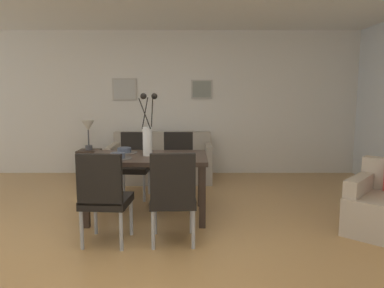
% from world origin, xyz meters
% --- Properties ---
extents(ground_plane, '(9.00, 9.00, 0.00)m').
position_xyz_m(ground_plane, '(0.00, 0.00, 0.00)').
color(ground_plane, tan).
extents(back_wall_panel, '(9.00, 0.10, 2.60)m').
position_xyz_m(back_wall_panel, '(0.00, 3.25, 1.30)').
color(back_wall_panel, silver).
rests_on(back_wall_panel, ground).
extents(dining_table, '(1.40, 0.89, 0.74)m').
position_xyz_m(dining_table, '(0.05, 0.81, 0.65)').
color(dining_table, '#33261E').
rests_on(dining_table, ground).
extents(dining_chair_near_left, '(0.47, 0.47, 0.92)m').
position_xyz_m(dining_chair_near_left, '(-0.26, -0.04, 0.51)').
color(dining_chair_near_left, black).
rests_on(dining_chair_near_left, ground).
extents(dining_chair_near_right, '(0.47, 0.47, 0.92)m').
position_xyz_m(dining_chair_near_right, '(-0.25, 1.67, 0.51)').
color(dining_chair_near_right, black).
rests_on(dining_chair_near_right, ground).
extents(dining_chair_far_left, '(0.46, 0.46, 0.92)m').
position_xyz_m(dining_chair_far_left, '(0.40, -0.02, 0.51)').
color(dining_chair_far_left, black).
rests_on(dining_chair_far_left, ground).
extents(dining_chair_far_right, '(0.45, 0.45, 0.92)m').
position_xyz_m(dining_chair_far_right, '(0.38, 1.67, 0.51)').
color(dining_chair_far_right, black).
rests_on(dining_chair_far_right, ground).
extents(centerpiece_vase, '(0.21, 0.23, 0.73)m').
position_xyz_m(centerpiece_vase, '(0.06, 0.81, 1.02)').
color(centerpiece_vase, white).
rests_on(centerpiece_vase, dining_table).
extents(placemat_near_left, '(0.32, 0.32, 0.01)m').
position_xyz_m(placemat_near_left, '(-0.26, 0.61, 0.74)').
color(placemat_near_left, '#4C4742').
rests_on(placemat_near_left, dining_table).
extents(bowl_near_left, '(0.17, 0.17, 0.07)m').
position_xyz_m(bowl_near_left, '(-0.26, 0.61, 0.78)').
color(bowl_near_left, '#475166').
rests_on(bowl_near_left, dining_table).
extents(placemat_near_right, '(0.32, 0.32, 0.01)m').
position_xyz_m(placemat_near_right, '(-0.26, 1.01, 0.74)').
color(placemat_near_right, '#4C4742').
rests_on(placemat_near_right, dining_table).
extents(bowl_near_right, '(0.17, 0.17, 0.07)m').
position_xyz_m(bowl_near_right, '(-0.26, 1.01, 0.78)').
color(bowl_near_right, '#475166').
rests_on(bowl_near_right, dining_table).
extents(sofa, '(1.72, 0.84, 0.80)m').
position_xyz_m(sofa, '(0.05, 2.68, 0.28)').
color(sofa, '#A89E8E').
rests_on(sofa, ground).
extents(side_table, '(0.36, 0.36, 0.52)m').
position_xyz_m(side_table, '(-1.19, 2.67, 0.26)').
color(side_table, '#33261E').
rests_on(side_table, ground).
extents(table_lamp, '(0.22, 0.22, 0.51)m').
position_xyz_m(table_lamp, '(-1.19, 2.67, 0.89)').
color(table_lamp, '#4C4C51').
rests_on(table_lamp, side_table).
extents(framed_picture_left, '(0.44, 0.03, 0.40)m').
position_xyz_m(framed_picture_left, '(-0.65, 3.18, 1.56)').
color(framed_picture_left, '#B2ADA3').
extents(framed_picture_center, '(0.38, 0.03, 0.34)m').
position_xyz_m(framed_picture_center, '(0.76, 3.18, 1.56)').
color(framed_picture_center, '#B2ADA3').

